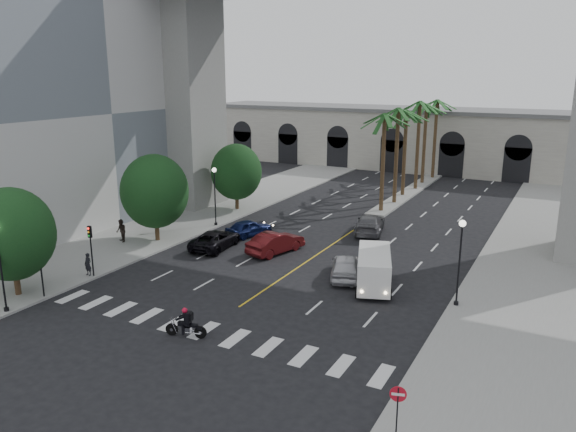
% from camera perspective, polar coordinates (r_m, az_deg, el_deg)
% --- Properties ---
extents(ground, '(140.00, 140.00, 0.00)m').
position_cam_1_polar(ground, '(32.33, -6.95, -10.43)').
color(ground, black).
rests_on(ground, ground).
extents(sidewalk_left, '(8.00, 100.00, 0.15)m').
position_cam_1_polar(sidewalk_left, '(52.15, -11.20, -0.74)').
color(sidewalk_left, gray).
rests_on(sidewalk_left, ground).
extents(sidewalk_right, '(8.00, 100.00, 0.15)m').
position_cam_1_polar(sidewalk_right, '(41.26, 23.57, -5.84)').
color(sidewalk_right, gray).
rests_on(sidewalk_right, ground).
extents(median, '(2.00, 24.00, 0.20)m').
position_cam_1_polar(median, '(65.61, 12.20, 2.38)').
color(median, gray).
rests_on(median, ground).
extents(building_left, '(16.50, 32.50, 20.60)m').
position_cam_1_polar(building_left, '(56.86, -23.31, 10.10)').
color(building_left, silver).
rests_on(building_left, ground).
extents(pier_building, '(71.00, 10.50, 8.50)m').
position_cam_1_polar(pier_building, '(81.27, 15.68, 7.46)').
color(pier_building, beige).
rests_on(pier_building, ground).
extents(bridge, '(75.00, 13.00, 26.00)m').
position_cam_1_polar(bridge, '(48.13, 12.05, 20.13)').
color(bridge, gray).
rests_on(bridge, ground).
extents(palm_a, '(3.20, 3.20, 10.30)m').
position_cam_1_polar(palm_a, '(54.81, 9.80, 9.66)').
color(palm_a, '#47331E').
rests_on(palm_a, ground).
extents(palm_b, '(3.20, 3.20, 10.60)m').
position_cam_1_polar(palm_b, '(58.56, 11.15, 10.17)').
color(palm_b, '#47331E').
rests_on(palm_b, ground).
extents(palm_c, '(3.20, 3.20, 10.10)m').
position_cam_1_polar(palm_c, '(62.51, 11.95, 9.97)').
color(palm_c, '#47331E').
rests_on(palm_c, ground).
extents(palm_d, '(3.20, 3.20, 10.90)m').
position_cam_1_polar(palm_d, '(66.22, 13.26, 10.78)').
color(palm_d, '#47331E').
rests_on(palm_d, ground).
extents(palm_e, '(3.20, 3.20, 10.40)m').
position_cam_1_polar(palm_e, '(70.17, 13.89, 10.57)').
color(palm_e, '#47331E').
rests_on(palm_e, ground).
extents(palm_f, '(3.20, 3.20, 10.70)m').
position_cam_1_polar(palm_f, '(73.97, 14.91, 10.90)').
color(palm_f, '#47331E').
rests_on(palm_f, ground).
extents(street_tree_near, '(5.20, 5.20, 6.89)m').
position_cam_1_polar(street_tree_near, '(37.77, -26.33, -1.67)').
color(street_tree_near, '#382616').
rests_on(street_tree_near, ground).
extents(street_tree_mid, '(5.44, 5.44, 7.21)m').
position_cam_1_polar(street_tree_mid, '(46.22, -13.39, 2.45)').
color(street_tree_mid, '#382616').
rests_on(street_tree_mid, ground).
extents(street_tree_far, '(5.04, 5.04, 6.68)m').
position_cam_1_polar(street_tree_far, '(55.68, -5.27, 4.49)').
color(street_tree_far, '#382616').
rests_on(street_tree_far, ground).
extents(lamp_post_left_near, '(0.40, 0.40, 5.35)m').
position_cam_1_polar(lamp_post_left_near, '(35.63, -27.23, -4.04)').
color(lamp_post_left_near, black).
rests_on(lamp_post_left_near, ground).
extents(lamp_post_left_far, '(0.40, 0.40, 5.35)m').
position_cam_1_polar(lamp_post_left_far, '(50.06, -7.45, 2.49)').
color(lamp_post_left_far, black).
rests_on(lamp_post_left_far, ground).
extents(lamp_post_right, '(0.40, 0.40, 5.35)m').
position_cam_1_polar(lamp_post_right, '(34.03, 17.07, -3.86)').
color(lamp_post_right, black).
rests_on(lamp_post_right, ground).
extents(traffic_signal_near, '(0.25, 0.18, 3.65)m').
position_cam_1_polar(traffic_signal_near, '(37.15, -23.89, -4.10)').
color(traffic_signal_near, black).
rests_on(traffic_signal_near, ground).
extents(traffic_signal_far, '(0.25, 0.18, 3.65)m').
position_cam_1_polar(traffic_signal_far, '(39.60, -19.41, -2.55)').
color(traffic_signal_far, black).
rests_on(traffic_signal_far, ground).
extents(motorcycle_rider, '(2.23, 0.79, 1.64)m').
position_cam_1_polar(motorcycle_rider, '(30.38, -10.23, -10.73)').
color(motorcycle_rider, black).
rests_on(motorcycle_rider, ground).
extents(car_a, '(3.42, 5.09, 1.61)m').
position_cam_1_polar(car_a, '(38.17, 5.87, -5.10)').
color(car_a, '#B8B7BC').
rests_on(car_a, ground).
extents(car_b, '(2.94, 5.25, 1.64)m').
position_cam_1_polar(car_b, '(43.00, -1.25, -2.72)').
color(car_b, '#511012').
rests_on(car_b, ground).
extents(car_c, '(2.86, 5.37, 1.44)m').
position_cam_1_polar(car_c, '(44.51, -7.38, -2.38)').
color(car_c, black).
rests_on(car_c, ground).
extents(car_d, '(3.47, 5.88, 1.60)m').
position_cam_1_polar(car_d, '(48.75, 8.29, -0.80)').
color(car_d, '#57565B').
rests_on(car_d, ground).
extents(car_e, '(3.00, 4.51, 1.43)m').
position_cam_1_polar(car_e, '(47.47, -4.01, -1.21)').
color(car_e, '#0F1948').
rests_on(car_e, ground).
extents(cargo_van, '(3.70, 5.81, 2.32)m').
position_cam_1_polar(cargo_van, '(36.56, 8.73, -5.28)').
color(cargo_van, white).
rests_on(cargo_van, ground).
extents(pedestrian_a, '(0.57, 0.38, 1.55)m').
position_cam_1_polar(pedestrian_a, '(40.30, -19.66, -4.65)').
color(pedestrian_a, black).
rests_on(pedestrian_a, sidewalk_left).
extents(pedestrian_b, '(1.13, 1.06, 1.86)m').
position_cam_1_polar(pedestrian_b, '(47.14, -16.58, -1.45)').
color(pedestrian_b, black).
rests_on(pedestrian_b, sidewalk_left).
extents(do_not_enter_sign, '(0.61, 0.20, 2.55)m').
position_cam_1_polar(do_not_enter_sign, '(21.91, 11.07, -18.19)').
color(do_not_enter_sign, black).
rests_on(do_not_enter_sign, ground).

